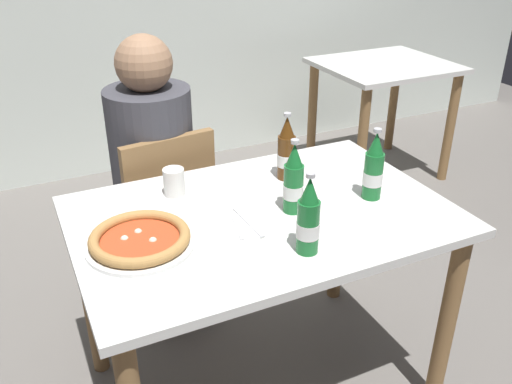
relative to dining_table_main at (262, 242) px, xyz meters
The scene contains 12 objects.
ground_plane 0.64m from the dining_table_main, ahead, with size 8.00×8.00×0.00m, color slate.
dining_table_main is the anchor object (origin of this frame).
chair_behind_table 0.65m from the dining_table_main, 105.63° to the left, with size 0.45×0.45×0.85m.
diner_seated 0.69m from the dining_table_main, 105.25° to the left, with size 0.34×0.34×1.21m.
dining_table_background 2.05m from the dining_table_main, 42.01° to the left, with size 0.80×0.70×0.75m.
pizza_margherita_near 0.43m from the dining_table_main, behind, with size 0.32×0.32×0.04m.
beer_bottle_left 0.24m from the dining_table_main, 18.86° to the right, with size 0.07×0.07×0.25m.
beer_bottle_center 0.35m from the dining_table_main, 45.84° to the left, with size 0.07×0.07×0.25m.
beer_bottle_right 0.34m from the dining_table_main, 86.31° to the right, with size 0.07×0.07×0.25m.
beer_bottle_extra 0.44m from the dining_table_main, ahead, with size 0.07×0.07×0.25m.
napkin_with_cutlery 0.16m from the dining_table_main, 152.51° to the right, with size 0.20×0.20×0.01m.
paper_cup 0.36m from the dining_table_main, 132.26° to the left, with size 0.07×0.07×0.10m, color white.
Camera 1 is at (-0.68, -1.38, 1.63)m, focal length 38.62 mm.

